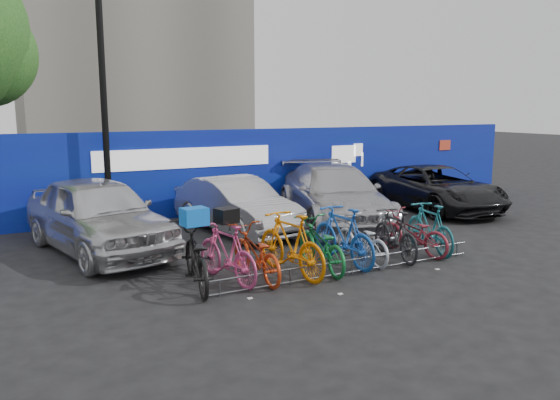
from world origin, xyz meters
TOP-DOWN VIEW (x-y plane):
  - ground at (0.00, 0.00)m, footprint 100.00×100.00m
  - hoarding at (0.01, 6.00)m, footprint 22.00×0.18m
  - lamppost at (-3.20, 5.40)m, footprint 0.25×0.50m
  - bike_rack at (-0.00, -0.60)m, footprint 5.60×0.03m
  - car_0 at (-3.83, 3.19)m, footprint 2.87×4.99m
  - car_1 at (-0.52, 3.59)m, footprint 2.01×4.20m
  - car_2 at (2.12, 3.26)m, footprint 3.53×5.63m
  - car_3 at (5.91, 3.52)m, footprint 2.67×4.91m
  - bike_0 at (-2.78, 0.03)m, footprint 1.05×2.15m
  - bike_1 at (-2.20, 0.04)m, footprint 0.84×1.83m
  - bike_2 at (-1.70, -0.05)m, footprint 0.66×1.83m
  - bike_3 at (-1.04, -0.14)m, footprint 0.81×2.02m
  - bike_4 at (-0.38, -0.10)m, footprint 0.82×1.91m
  - bike_5 at (0.20, -0.00)m, footprint 0.64×1.95m
  - bike_6 at (0.63, 0.00)m, footprint 0.62×1.71m
  - bike_7 at (1.36, -0.14)m, footprint 0.75×1.75m
  - bike_8 at (1.92, -0.02)m, footprint 0.93×1.81m
  - bike_9 at (2.35, -0.06)m, footprint 0.80×1.81m
  - cargo_crate at (-2.78, 0.03)m, footprint 0.45×0.36m
  - cargo_topcase at (-2.20, 0.04)m, footprint 0.41×0.38m

SIDE VIEW (x-z plane):
  - ground at x=0.00m, z-range 0.00..0.00m
  - bike_rack at x=0.00m, z-range 0.01..0.31m
  - bike_6 at x=0.63m, z-range 0.00..0.89m
  - bike_8 at x=1.92m, z-range 0.00..0.91m
  - bike_2 at x=-1.70m, z-range 0.00..0.96m
  - bike_4 at x=-0.38m, z-range 0.00..0.97m
  - bike_7 at x=1.36m, z-range 0.00..1.02m
  - bike_9 at x=2.35m, z-range 0.00..1.05m
  - bike_1 at x=-2.20m, z-range 0.00..1.06m
  - bike_0 at x=-2.78m, z-range 0.00..1.08m
  - bike_5 at x=0.20m, z-range 0.00..1.16m
  - bike_3 at x=-1.04m, z-range 0.00..1.18m
  - car_3 at x=5.91m, z-range 0.00..1.31m
  - car_1 at x=-0.52m, z-range 0.00..1.33m
  - car_2 at x=2.12m, z-range 0.00..1.52m
  - car_0 at x=-3.83m, z-range 0.00..1.60m
  - cargo_topcase at x=-2.20m, z-range 1.06..1.32m
  - hoarding at x=0.01m, z-range 0.00..2.40m
  - cargo_crate at x=-2.78m, z-range 1.08..1.38m
  - lamppost at x=-3.20m, z-range 0.22..6.33m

